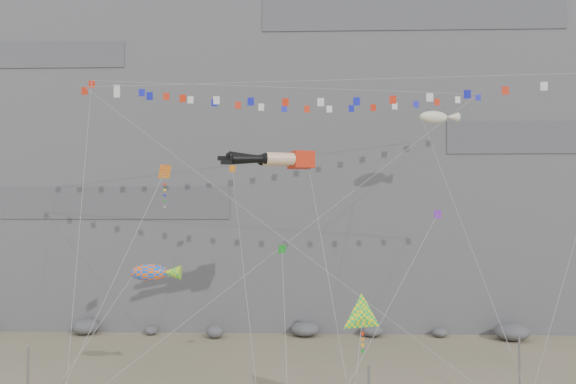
% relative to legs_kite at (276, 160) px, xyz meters
% --- Properties ---
extents(cliff, '(80.00, 28.00, 50.00)m').
position_rel_legs_kite_xyz_m(cliff, '(1.93, 28.05, 10.23)').
color(cliff, slate).
rests_on(cliff, ground).
extents(talus_boulders, '(60.00, 3.00, 1.20)m').
position_rel_legs_kite_xyz_m(talus_boulders, '(1.93, 13.05, -14.17)').
color(talus_boulders, '#5C5C61').
rests_on(talus_boulders, ground).
extents(anchor_pole_right, '(0.12, 0.12, 4.12)m').
position_rel_legs_kite_xyz_m(anchor_pole_right, '(14.34, -4.63, -12.71)').
color(anchor_pole_right, gray).
rests_on(anchor_pole_right, ground).
extents(legs_kite, '(8.45, 14.56, 20.08)m').
position_rel_legs_kite_xyz_m(legs_kite, '(0.00, 0.00, 0.00)').
color(legs_kite, red).
rests_on(legs_kite, ground).
extents(flag_banner_upper, '(30.50, 16.56, 27.91)m').
position_rel_legs_kite_xyz_m(flag_banner_upper, '(1.17, 6.46, 6.26)').
color(flag_banner_upper, red).
rests_on(flag_banner_upper, ground).
extents(flag_banner_lower, '(35.89, 8.44, 23.20)m').
position_rel_legs_kite_xyz_m(flag_banner_lower, '(4.21, -0.17, 5.33)').
color(flag_banner_lower, red).
rests_on(flag_banner_lower, ground).
extents(harlequin_kite, '(5.46, 8.05, 16.12)m').
position_rel_legs_kite_xyz_m(harlequin_kite, '(-7.17, -1.74, -0.95)').
color(harlequin_kite, red).
rests_on(harlequin_kite, ground).
extents(fish_windsock, '(7.12, 4.10, 9.82)m').
position_rel_legs_kite_xyz_m(fish_windsock, '(-7.45, -4.06, -7.18)').
color(fish_windsock, '#FF610D').
rests_on(fish_windsock, ground).
extents(delta_kite, '(2.40, 4.95, 7.81)m').
position_rel_legs_kite_xyz_m(delta_kite, '(4.90, -8.68, -8.85)').
color(delta_kite, '#FEEF0C').
rests_on(delta_kite, ground).
extents(blimp_windsock, '(4.34, 14.79, 23.31)m').
position_rel_legs_kite_xyz_m(blimp_windsock, '(12.30, 7.51, 4.00)').
color(blimp_windsock, '#F0ECC5').
rests_on(blimp_windsock, ground).
extents(small_kite_a, '(4.04, 14.78, 20.54)m').
position_rel_legs_kite_xyz_m(small_kite_a, '(-3.61, 4.97, -0.53)').
color(small_kite_a, orange).
rests_on(small_kite_a, ground).
extents(small_kite_b, '(8.43, 8.87, 15.82)m').
position_rel_legs_kite_xyz_m(small_kite_b, '(10.66, -0.17, -3.84)').
color(small_kite_b, purple).
rests_on(small_kite_b, ground).
extents(small_kite_c, '(1.46, 10.35, 13.09)m').
position_rel_legs_kite_xyz_m(small_kite_c, '(0.47, -1.74, -6.02)').
color(small_kite_c, '#169420').
rests_on(small_kite_c, ground).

